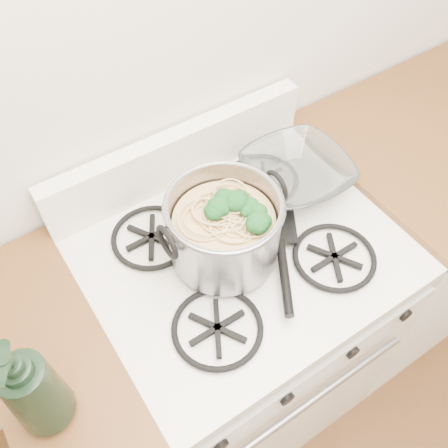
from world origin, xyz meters
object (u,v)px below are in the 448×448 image
gas_range (238,334)px  glass_bowl (296,178)px  bottle (30,386)px  spatula (278,224)px  stock_pot (224,229)px

gas_range → glass_bowl: glass_bowl is taller
gas_range → bottle: 0.83m
spatula → bottle: (-0.64, -0.12, 0.12)m
stock_pot → glass_bowl: size_ratio=2.69×
gas_range → glass_bowl: bearing=21.7°
stock_pot → bottle: bearing=-165.0°
gas_range → glass_bowl: (0.24, 0.10, 0.50)m
stock_pot → bottle: size_ratio=1.08×
gas_range → bottle: bearing=-167.4°
bottle → gas_range: bearing=32.7°
spatula → bottle: bottle is taller
glass_bowl → bottle: (-0.78, -0.22, 0.12)m
stock_pot → spatula: 0.17m
stock_pot → bottle: 0.51m
gas_range → spatula: size_ratio=2.98×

